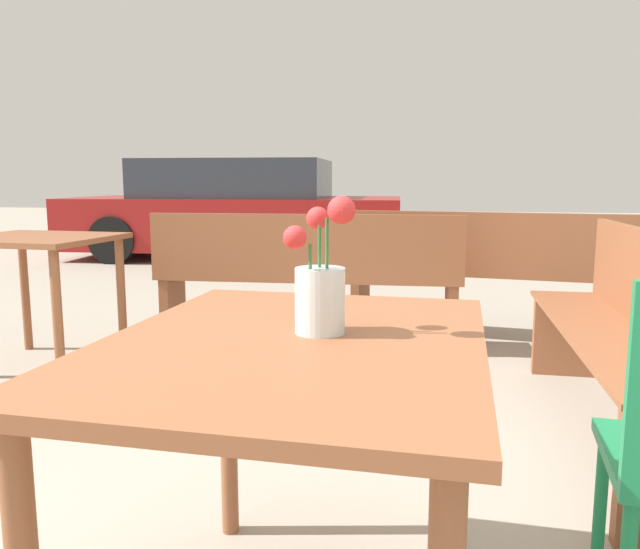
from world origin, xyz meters
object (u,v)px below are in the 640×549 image
at_px(bench_near, 487,269).
at_px(parked_car, 237,211).
at_px(bench_middle, 627,326).
at_px(table_back, 37,259).
at_px(bench_far, 306,274).
at_px(table_front, 295,384).
at_px(flower_vase, 320,291).

height_order(bench_near, parked_car, parked_car).
relative_size(bench_near, parked_car, 0.42).
xyz_separation_m(bench_near, bench_middle, (0.44, -1.52, -0.00)).
relative_size(bench_middle, table_back, 2.16).
bearing_deg(bench_far, bench_middle, -35.34).
xyz_separation_m(bench_near, table_back, (-2.52, -1.08, 0.15)).
height_order(bench_near, bench_far, same).
relative_size(table_front, flower_vase, 3.53).
relative_size(table_front, parked_car, 0.23).
height_order(bench_middle, bench_far, same).
height_order(flower_vase, parked_car, parked_car).
relative_size(table_front, bench_middle, 0.57).
bearing_deg(bench_middle, bench_near, 105.94).
relative_size(table_back, parked_car, 0.18).
distance_m(flower_vase, table_back, 2.67).
height_order(table_front, table_back, table_back).
relative_size(table_front, bench_far, 0.53).
xyz_separation_m(bench_near, parked_car, (-3.03, 4.02, 0.15)).
bearing_deg(bench_far, table_front, -78.52).
height_order(table_front, bench_far, bench_far).
bearing_deg(bench_middle, table_back, 171.36).
bearing_deg(table_back, bench_near, 23.12).
relative_size(table_front, table_back, 1.24).
height_order(bench_middle, parked_car, parked_car).
height_order(table_front, bench_middle, bench_middle).
height_order(table_front, flower_vase, flower_vase).
bearing_deg(table_back, table_front, -44.41).
distance_m(bench_near, bench_far, 1.20).
height_order(flower_vase, bench_middle, flower_vase).
bearing_deg(table_front, parked_car, 109.16).
bearing_deg(table_front, bench_middle, 53.54).
height_order(bench_middle, table_back, bench_middle).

